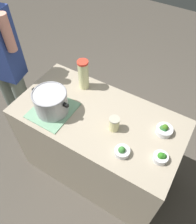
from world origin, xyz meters
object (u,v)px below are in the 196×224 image
object	(u,v)px
cooking_pot	(51,102)
broccoli_bowl_back	(161,157)
broccoli_bowl_front	(164,130)
person_cook	(4,67)
lemonade_pitcher	(83,74)
mason_jar	(114,124)
broccoli_bowl_center	(122,151)

from	to	relation	value
cooking_pot	broccoli_bowl_back	bearing A→B (deg)	-177.64
broccoli_bowl_front	person_cook	xyz separation A→B (m)	(1.50, 0.12, 0.03)
lemonade_pitcher	broccoli_bowl_back	distance (m)	0.90
broccoli_bowl_front	person_cook	world-z (taller)	person_cook
lemonade_pitcher	mason_jar	xyz separation A→B (m)	(-0.44, 0.26, -0.08)
broccoli_bowl_back	broccoli_bowl_front	bearing A→B (deg)	-74.37
lemonade_pitcher	broccoli_bowl_center	bearing A→B (deg)	144.52
cooking_pot	broccoli_bowl_back	xyz separation A→B (m)	(-0.90, -0.04, -0.08)
broccoli_bowl_front	person_cook	size ratio (longest dim) A/B	0.07
lemonade_pitcher	broccoli_bowl_front	world-z (taller)	lemonade_pitcher
person_cook	broccoli_bowl_front	bearing A→B (deg)	-175.59
lemonade_pitcher	broccoli_bowl_back	size ratio (longest dim) A/B	2.63
cooking_pot	broccoli_bowl_front	bearing A→B (deg)	-162.63
mason_jar	broccoli_bowl_front	bearing A→B (deg)	-154.03
mason_jar	broccoli_bowl_center	xyz separation A→B (m)	(-0.15, 0.16, -0.03)
mason_jar	broccoli_bowl_back	size ratio (longest dim) A/B	1.15
broccoli_bowl_back	broccoli_bowl_center	bearing A→B (deg)	21.22
cooking_pot	broccoli_bowl_center	distance (m)	0.66
lemonade_pitcher	person_cook	world-z (taller)	person_cook
broccoli_bowl_front	mason_jar	bearing A→B (deg)	25.97
lemonade_pitcher	broccoli_bowl_center	world-z (taller)	lemonade_pitcher
broccoli_bowl_center	lemonade_pitcher	bearing A→B (deg)	-35.48
cooking_pot	broccoli_bowl_back	size ratio (longest dim) A/B	3.25
broccoli_bowl_center	broccoli_bowl_back	distance (m)	0.26
cooking_pot	broccoli_bowl_front	world-z (taller)	cooking_pot
broccoli_bowl_front	cooking_pot	bearing A→B (deg)	17.37
mason_jar	broccoli_bowl_front	xyz separation A→B (m)	(-0.33, -0.16, -0.03)
lemonade_pitcher	broccoli_bowl_front	size ratio (longest dim) A/B	2.18
mason_jar	broccoli_bowl_center	distance (m)	0.22
cooking_pot	mason_jar	world-z (taller)	cooking_pot
mason_jar	person_cook	xyz separation A→B (m)	(1.17, -0.05, 0.00)
mason_jar	broccoli_bowl_center	world-z (taller)	mason_jar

